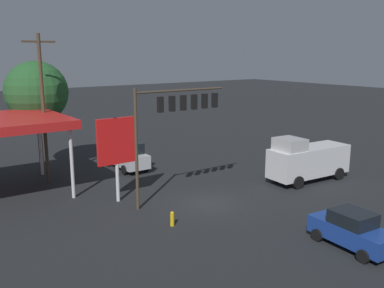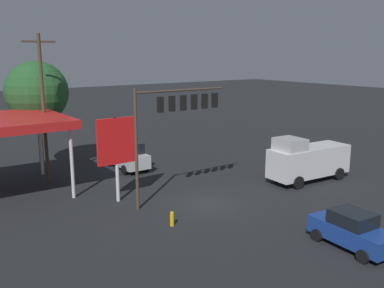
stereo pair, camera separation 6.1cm
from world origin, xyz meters
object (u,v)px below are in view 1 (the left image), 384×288
Objects in this scene: traffic_signal_assembly at (175,112)px; pickup_parked at (127,156)px; sedan_waiting at (352,230)px; price_sign at (116,144)px; fire_hydrant at (172,219)px; delivery_truck at (307,160)px; utility_pole at (43,106)px; street_tree at (36,92)px.

pickup_parked is at bearing -96.56° from traffic_signal_assembly.
price_sign is at bearing -149.33° from sedan_waiting.
price_sign reaches higher than fire_hydrant.
delivery_truck reaches higher than pickup_parked.
sedan_waiting is at bearing 127.70° from fire_hydrant.
pickup_parked is at bearing 179.28° from utility_pole.
traffic_signal_assembly is at bearing 146.65° from price_sign.
traffic_signal_assembly is 10.84m from utility_pole.
pickup_parked is 5.96× the size of fire_hydrant.
utility_pole is 1.97× the size of price_sign.
street_tree reaches higher than pickup_parked.
price_sign reaches higher than delivery_truck.
price_sign is 15.19m from sedan_waiting.
sedan_waiting is (-6.57, 13.36, -3.00)m from price_sign.
traffic_signal_assembly is 4.39m from price_sign.
pickup_parked reaches higher than fire_hydrant.
traffic_signal_assembly is 12.74m from sedan_waiting.
street_tree is (-0.66, -3.81, 0.72)m from utility_pole.
price_sign is 8.70m from pickup_parked.
price_sign is at bearing -83.59° from fire_hydrant.
street_tree is (5.03, -13.03, 0.61)m from traffic_signal_assembly.
utility_pole is at bearing 80.11° from street_tree.
street_tree is 10.44× the size of fire_hydrant.
traffic_signal_assembly reaches higher than pickup_parked.
street_tree is at bearing -80.72° from price_sign.
utility_pole is at bearing -76.43° from fire_hydrant.
traffic_signal_assembly reaches higher than sedan_waiting.
pickup_parked is at bearing -106.09° from fire_hydrant.
price_sign is at bearing -30.22° from pickup_parked.
traffic_signal_assembly is 1.70× the size of sedan_waiting.
delivery_truck is at bearing 162.94° from price_sign.
fire_hydrant is at bearing 103.57° from utility_pole.
utility_pole is at bearing -151.73° from sedan_waiting.
pickup_parked is 13.22m from fire_hydrant.
fire_hydrant is (3.66, 12.68, -0.67)m from pickup_parked.
traffic_signal_assembly is 1.47× the size of pickup_parked.
price_sign is 11.35m from street_tree.
utility_pole reaches higher than fire_hydrant.
traffic_signal_assembly is at bearing -126.36° from fire_hydrant.
street_tree is (15.80, -15.20, 4.91)m from delivery_truck.
fire_hydrant is at bearing 10.02° from delivery_truck.
price_sign is at bearing -12.92° from delivery_truck.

